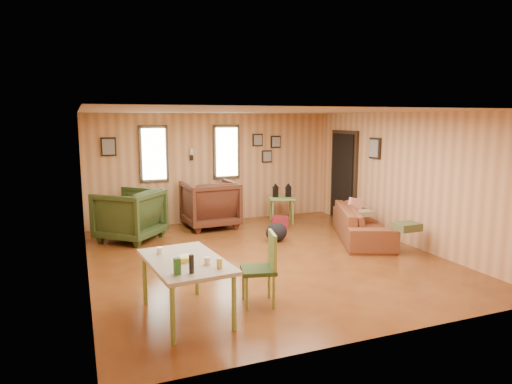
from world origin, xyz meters
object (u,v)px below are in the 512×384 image
recliner_green (130,212)px  side_table (282,196)px  sofa (363,218)px  dining_table (186,265)px  recliner_brown (210,202)px  end_table (143,212)px

recliner_green → side_table: size_ratio=1.21×
sofa → dining_table: size_ratio=1.51×
side_table → recliner_green: bearing=-174.5°
recliner_brown → sofa: bearing=138.0°
recliner_brown → end_table: size_ratio=1.74×
sofa → dining_table: bearing=142.5°
sofa → side_table: size_ratio=2.45×
end_table → side_table: 3.01m
recliner_brown → side_table: bearing=173.8°
recliner_green → side_table: (3.31, 0.32, 0.07)m
sofa → side_table: bearing=46.6°
recliner_green → side_table: bearing=136.9°
end_table → sofa: bearing=-32.3°
dining_table → sofa: bearing=23.2°
side_table → dining_table: 5.10m
recliner_brown → dining_table: recliner_brown is taller
sofa → recliner_green: 4.42m
recliner_brown → recliner_green: 1.75m
end_table → dining_table: size_ratio=0.44×
recliner_green → dining_table: 3.76m
side_table → dining_table: bearing=-127.1°
side_table → end_table: bearing=170.8°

